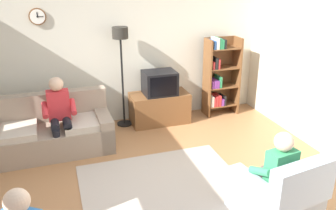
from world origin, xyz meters
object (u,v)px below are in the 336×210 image
Objects in this scene: person_on_couch at (60,112)px; tv_stand at (160,108)px; armchair_near_bookshelf at (277,197)px; person_in_right_armchair at (274,170)px; bookshelf at (219,76)px; floor_lamp at (121,50)px; couch at (51,133)px; tv at (160,83)px.

tv_stand is at bearing 19.64° from person_on_couch.
person_in_right_armchair reaches higher than armchair_near_bookshelf.
person_on_couch is at bearing 133.08° from armchair_near_bookshelf.
person_on_couch is (-3.10, -0.72, -0.09)m from bookshelf.
floor_lamp reaches higher than person_on_couch.
floor_lamp is at bearing 33.12° from person_on_couch.
floor_lamp reaches higher than person_in_right_armchair.
person_in_right_armchair is at bearing -45.38° from couch.
tv_stand is at bearing 98.74° from armchair_near_bookshelf.
person_on_couch reaches higher than tv.
couch is 3.36m from bookshelf.
tv_stand is at bearing -176.86° from bookshelf.
floor_lamp is (-0.68, 0.12, 0.65)m from tv.
floor_lamp is 3.62m from armchair_near_bookshelf.
tv is at bearing -90.00° from tv_stand.
bookshelf is 3.33m from armchair_near_bookshelf.
person_on_couch is at bearing -146.88° from floor_lamp.
couch is 3.58m from armchair_near_bookshelf.
person_on_couch is at bearing -161.04° from tv.
tv is at bearing 18.96° from person_on_couch.
person_on_couch reaches higher than armchair_near_bookshelf.
person_on_couch is (-2.32, 2.48, 0.41)m from armchair_near_bookshelf.
person_in_right_armchair is (2.30, -2.39, -0.09)m from person_on_couch.
floor_lamp is at bearing 169.70° from tv.
person_in_right_armchair is at bearing -104.45° from bookshelf.
floor_lamp is at bearing 109.76° from armchair_near_bookshelf.
bookshelf is 1.59× the size of armchair_near_bookshelf.
tv is 0.94m from floor_lamp.
armchair_near_bookshelf is at bearing -46.92° from person_on_couch.
couch is at bearing -169.35° from bookshelf.
bookshelf is 1.27× the size of person_on_couch.
bookshelf is (3.27, 0.61, 0.48)m from couch.
tv_stand is 0.89× the size of person_on_couch.
couch reaches higher than tv_stand.
bookshelf is at bearing 75.55° from person_in_right_armchair.
tv is at bearing 98.81° from armchair_near_bookshelf.
person_in_right_armchair is (0.47, -3.04, 0.31)m from tv_stand.
person_on_couch is at bearing -160.36° from tv_stand.
floor_lamp is 1.87× the size of armchair_near_bookshelf.
tv is (0.00, -0.02, 0.51)m from tv_stand.
tv is 0.32× the size of floor_lamp.
tv_stand is at bearing 15.25° from couch.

